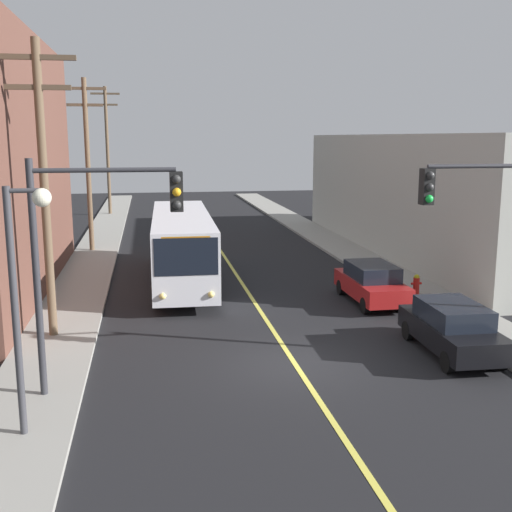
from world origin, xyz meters
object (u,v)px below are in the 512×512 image
Objects in this scene: parked_car_black at (452,328)px; traffic_signal_right_corner at (490,221)px; city_bus at (182,244)px; utility_pole_near at (44,177)px; parked_car_red at (372,283)px; street_lamp_left at (23,276)px; fire_hydrant at (416,284)px; utility_pole_mid at (88,157)px; traffic_signal_left_corner at (98,233)px; utility_pole_far at (107,145)px.

traffic_signal_right_corner is at bearing -67.82° from parked_car_black.
city_bus is 1.28× the size of utility_pole_near.
utility_pole_near is at bearing 163.64° from parked_car_black.
city_bus is at bearing 146.04° from parked_car_red.
street_lamp_left is (0.60, -7.23, -1.66)m from utility_pole_near.
traffic_signal_right_corner is 8.71m from fire_hydrant.
traffic_signal_right_corner is (12.91, -20.87, -1.24)m from utility_pole_mid.
parked_car_black and parked_car_red have the same top height.
traffic_signal_left_corner is 15.18m from fire_hydrant.
city_bus is 2.74× the size of parked_car_black.
parked_car_black is at bearing -71.79° from utility_pole_far.
city_bus is 14.54× the size of fire_hydrant.
city_bus is 2.77× the size of parked_car_red.
utility_pole_far is 34.66m from fire_hydrant.
city_bus is at bearing 77.87° from traffic_signal_left_corner.
parked_car_black is at bearing -16.36° from utility_pole_near.
traffic_signal_right_corner is (10.82, 0.40, 0.00)m from traffic_signal_left_corner.
city_bus is 1.14× the size of utility_pole_far.
city_bus is at bearing 124.51° from parked_car_black.
utility_pole_mid is 17.98m from utility_pole_far.
city_bus is 10.58m from utility_pole_mid.
utility_pole_mid reaches higher than utility_pole_near.
traffic_signal_left_corner reaches higher than city_bus.
street_lamp_left is 6.55× the size of fire_hydrant.
parked_car_black reaches higher than fire_hydrant.
traffic_signal_left_corner is (-2.71, -12.61, 2.49)m from city_bus.
utility_pole_far is at bearing 90.86° from street_lamp_left.
utility_pole_far reaches higher than fire_hydrant.
traffic_signal_right_corner reaches higher than parked_car_black.
utility_pole_near is 1.59× the size of traffic_signal_right_corner.
traffic_signal_left_corner is at bearing -172.24° from parked_car_black.
utility_pole_mid reaches higher than street_lamp_left.
street_lamp_left is at bearing -88.36° from utility_pole_mid.
fire_hydrant is at bearing 13.13° from parked_car_red.
traffic_signal_left_corner is at bearing -146.40° from fire_hydrant.
parked_car_red is at bearing 37.12° from traffic_signal_left_corner.
traffic_signal_left_corner is (2.01, -5.07, -1.10)m from utility_pole_near.
traffic_signal_left_corner is 2.65m from street_lamp_left.
parked_car_black is 0.42× the size of utility_pole_far.
street_lamp_left is (-1.42, -2.16, -0.56)m from traffic_signal_left_corner.
traffic_signal_right_corner is at bearing -84.26° from parked_car_red.
utility_pole_near is (-12.11, -2.58, 4.56)m from parked_car_red.
traffic_signal_right_corner reaches higher than parked_car_red.
city_bus is at bearing -79.89° from utility_pole_far.
parked_car_black is at bearing 7.76° from traffic_signal_left_corner.
parked_car_black is at bearing 16.85° from street_lamp_left.
parked_car_red is at bearing 40.42° from street_lamp_left.
traffic_signal_right_corner is (12.86, -38.85, -1.71)m from utility_pole_far.
parked_car_red is at bearing -33.96° from city_bus.
street_lamp_left is at bearing -105.61° from city_bus.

